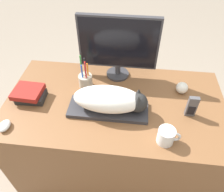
# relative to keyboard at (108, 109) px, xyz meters

# --- Properties ---
(desk) EXTENTS (1.32, 0.71, 0.73)m
(desk) POSITION_rel_keyboard_xyz_m (0.03, 0.08, -0.38)
(desk) COLOR brown
(desk) RESTS_ON ground_plane
(keyboard) EXTENTS (0.45, 0.16, 0.02)m
(keyboard) POSITION_rel_keyboard_xyz_m (0.00, 0.00, 0.00)
(keyboard) COLOR #2D2D33
(keyboard) RESTS_ON desk
(cat) EXTENTS (0.41, 0.17, 0.14)m
(cat) POSITION_rel_keyboard_xyz_m (0.02, 0.00, 0.08)
(cat) COLOR white
(cat) RESTS_ON keyboard
(monitor) EXTENTS (0.49, 0.15, 0.42)m
(monitor) POSITION_rel_keyboard_xyz_m (0.02, 0.33, 0.22)
(monitor) COLOR #333338
(monitor) RESTS_ON desk
(computer_mouse) EXTENTS (0.06, 0.08, 0.03)m
(computer_mouse) POSITION_rel_keyboard_xyz_m (-0.53, -0.19, 0.00)
(computer_mouse) COLOR silver
(computer_mouse) RESTS_ON desk
(coffee_mug) EXTENTS (0.12, 0.09, 0.09)m
(coffee_mug) POSITION_rel_keyboard_xyz_m (0.31, -0.17, 0.03)
(coffee_mug) COLOR silver
(coffee_mug) RESTS_ON desk
(pen_cup) EXTENTS (0.09, 0.09, 0.23)m
(pen_cup) POSITION_rel_keyboard_xyz_m (-0.17, 0.19, 0.04)
(pen_cup) COLOR #B2A893
(pen_cup) RESTS_ON desk
(baseball) EXTENTS (0.07, 0.07, 0.07)m
(baseball) POSITION_rel_keyboard_xyz_m (0.43, 0.21, 0.02)
(baseball) COLOR silver
(baseball) RESTS_ON desk
(phone) EXTENTS (0.05, 0.03, 0.13)m
(phone) POSITION_rel_keyboard_xyz_m (0.46, 0.02, 0.05)
(phone) COLOR #4C4C51
(phone) RESTS_ON desk
(book_stack) EXTENTS (0.18, 0.15, 0.07)m
(book_stack) POSITION_rel_keyboard_xyz_m (-0.48, 0.04, 0.03)
(book_stack) COLOR black
(book_stack) RESTS_ON desk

